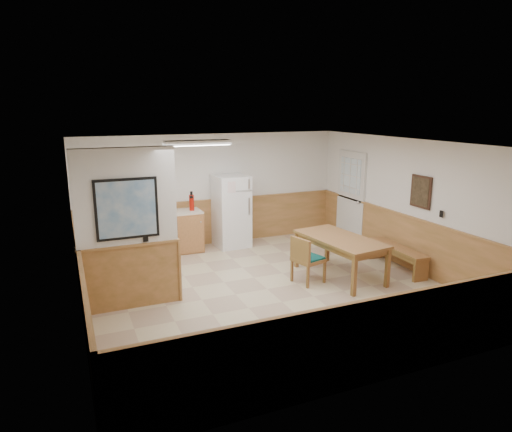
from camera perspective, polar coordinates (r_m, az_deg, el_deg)
name	(u,v)px	position (r m, az deg, el deg)	size (l,w,h in m)	color
ground	(267,289)	(8.00, 1.40, -9.11)	(6.00, 6.00, 0.00)	beige
ceiling	(268,144)	(7.41, 1.51, 9.04)	(6.00, 6.00, 0.02)	white
back_wall	(213,190)	(10.35, -5.45, 3.28)	(6.00, 0.02, 2.50)	white
right_wall	(410,204)	(9.24, 18.65, 1.38)	(0.02, 6.00, 2.50)	white
left_wall	(75,239)	(6.96, -21.67, -2.68)	(0.02, 6.00, 2.50)	white
wainscot_back	(214,222)	(10.49, -5.33, -0.77)	(6.00, 0.04, 1.00)	#BF814C
wainscot_right	(406,242)	(9.40, 18.22, -3.10)	(0.04, 6.00, 1.00)	#BF814C
wainscot_left	(81,288)	(7.20, -20.99, -8.41)	(0.04, 6.00, 1.00)	#BF814C
partition_wall	(128,231)	(7.20, -15.75, -1.85)	(1.50, 0.20, 2.50)	white
kitchen_counter	(164,233)	(9.93, -11.44, -2.04)	(2.20, 0.61, 1.00)	#B3723F
exterior_door	(351,197)	(10.71, 11.73, 2.33)	(0.07, 1.02, 2.15)	silver
kitchen_window	(115,183)	(9.86, -17.18, 4.00)	(0.80, 0.04, 1.00)	silver
wall_painting	(421,192)	(8.94, 19.90, 2.87)	(0.04, 0.50, 0.60)	#362015
fluorescent_fixture	(197,143)	(8.36, -7.33, 9.07)	(1.20, 0.30, 0.09)	silver
refrigerator	(231,211)	(10.20, -3.11, 0.61)	(0.74, 0.74, 1.61)	white
dining_table	(340,242)	(8.49, 10.47, -3.27)	(1.09, 1.86, 0.75)	#9C5B39
dining_bench	(397,252)	(9.25, 17.24, -4.34)	(0.39, 1.49, 0.45)	#9C5B39
dining_chair	(305,257)	(8.13, 6.12, -5.09)	(0.75, 0.59, 0.85)	#9C5B39
fire_extinguisher	(192,202)	(9.88, -8.05, 1.73)	(0.13, 0.13, 0.42)	#AD1409
soap_bottle	(116,210)	(9.69, -17.12, 0.67)	(0.08, 0.08, 0.25)	#198E29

